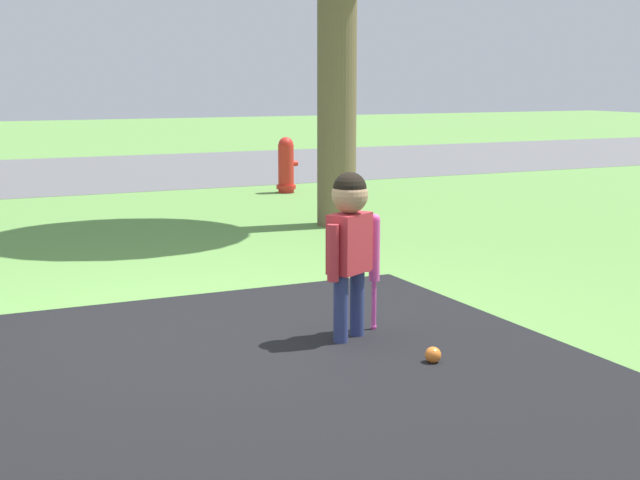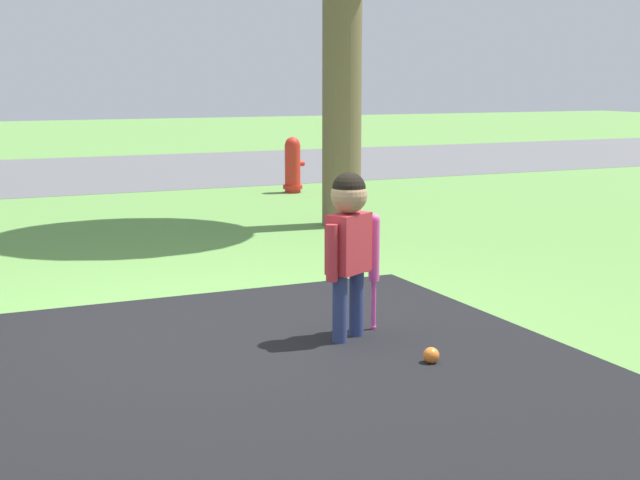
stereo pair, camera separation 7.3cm
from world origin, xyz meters
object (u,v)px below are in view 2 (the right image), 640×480
at_px(child, 349,232).
at_px(baseball_bat, 374,255).
at_px(sports_ball, 431,355).
at_px(fire_hydrant, 293,165).

distance_m(child, baseball_bat, 0.31).
distance_m(sports_ball, fire_hydrant, 7.45).
height_order(child, baseball_bat, child).
xyz_separation_m(baseball_bat, sports_ball, (-0.02, -0.70, -0.42)).
height_order(child, sports_ball, child).
distance_m(child, fire_hydrant, 6.95).
bearing_deg(sports_ball, child, 109.15).
relative_size(child, baseball_bat, 1.38).
xyz_separation_m(sports_ball, fire_hydrant, (2.17, 7.12, 0.32)).
height_order(child, fire_hydrant, child).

